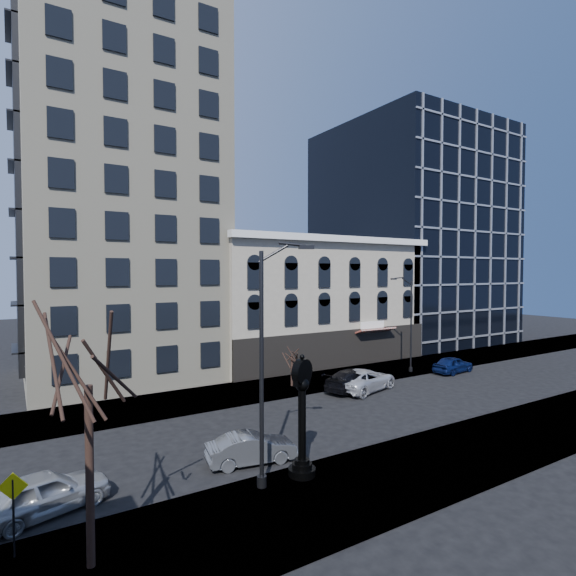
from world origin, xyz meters
TOP-DOWN VIEW (x-y plane):
  - ground at (0.00, 0.00)m, footprint 160.00×160.00m
  - sidewalk_far at (0.00, 8.00)m, footprint 160.00×6.00m
  - sidewalk_near at (0.00, -8.00)m, footprint 160.00×6.00m
  - cream_tower at (-6.11, 18.88)m, footprint 15.90×15.40m
  - victorian_row at (12.00, 15.89)m, footprint 22.60×11.19m
  - glass_office at (32.00, 20.91)m, footprint 20.00×20.15m
  - street_clock at (-3.45, -6.00)m, footprint 1.22×1.22m
  - street_lamp_near at (-4.75, -6.26)m, footprint 2.58×1.19m
  - street_lamp_far at (15.72, 6.25)m, footprint 2.24×0.64m
  - bare_tree_near at (-12.31, -7.74)m, footprint 5.22×5.22m
  - bare_tree_far at (4.50, 7.46)m, footprint 2.15×2.15m
  - warning_sign at (-14.30, -6.00)m, footprint 0.85×0.30m
  - car_near_a at (-13.34, -3.39)m, footprint 5.10×3.21m
  - car_near_b at (-4.63, -3.44)m, footprint 4.51×2.25m
  - car_far_a at (8.75, 3.77)m, footprint 6.49×4.27m
  - car_far_b at (8.10, 4.16)m, footprint 6.02×3.62m
  - car_far_c at (19.60, 4.14)m, footprint 4.57×2.24m

SIDE VIEW (x-z plane):
  - ground at x=0.00m, z-range 0.00..0.00m
  - sidewalk_far at x=0.00m, z-range 0.00..0.12m
  - sidewalk_near at x=0.00m, z-range 0.00..0.12m
  - car_near_b at x=-4.63m, z-range 0.00..1.42m
  - car_far_c at x=19.60m, z-range 0.00..1.50m
  - car_near_a at x=-13.34m, z-range 0.00..1.62m
  - car_far_b at x=8.10m, z-range 0.00..1.63m
  - car_far_a at x=8.75m, z-range 0.00..1.66m
  - warning_sign at x=-14.30m, z-range 0.63..3.33m
  - street_clock at x=-3.45m, z-range -0.14..5.23m
  - bare_tree_far at x=4.50m, z-range 1.05..4.75m
  - victorian_row at x=12.00m, z-range -0.25..12.25m
  - street_lamp_far at x=15.72m, z-range 2.34..11.05m
  - bare_tree_near at x=-12.31m, z-range 2.41..11.37m
  - street_lamp_near at x=-4.75m, z-range 2.77..13.18m
  - glass_office at x=32.00m, z-range 0.00..28.00m
  - cream_tower at x=-6.11m, z-range -1.93..40.57m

